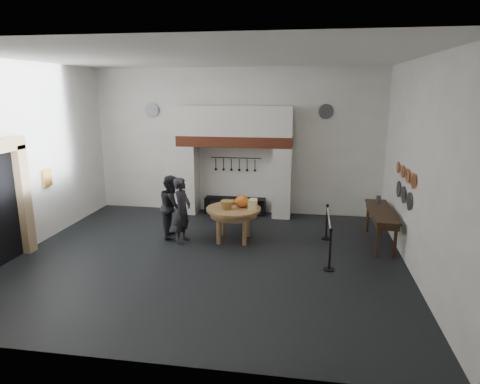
% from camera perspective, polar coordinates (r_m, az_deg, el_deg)
% --- Properties ---
extents(floor, '(9.00, 8.00, 0.02)m').
position_cam_1_polar(floor, '(10.16, -4.28, -8.72)').
color(floor, black).
rests_on(floor, ground).
extents(ceiling, '(9.00, 8.00, 0.02)m').
position_cam_1_polar(ceiling, '(9.43, -4.78, 17.49)').
color(ceiling, silver).
rests_on(ceiling, wall_back).
extents(wall_back, '(9.00, 0.02, 4.50)m').
position_cam_1_polar(wall_back, '(13.42, -0.48, 6.73)').
color(wall_back, white).
rests_on(wall_back, floor).
extents(wall_front, '(9.00, 0.02, 4.50)m').
position_cam_1_polar(wall_front, '(5.83, -13.79, -2.77)').
color(wall_front, white).
rests_on(wall_front, floor).
extents(wall_left, '(0.02, 8.00, 4.50)m').
position_cam_1_polar(wall_left, '(11.46, -27.01, 4.08)').
color(wall_left, white).
rests_on(wall_left, floor).
extents(wall_right, '(0.02, 8.00, 4.50)m').
position_cam_1_polar(wall_right, '(9.55, 22.78, 2.87)').
color(wall_right, white).
rests_on(wall_right, floor).
extents(chimney_pier_left, '(0.55, 0.70, 2.15)m').
position_cam_1_polar(chimney_pier_left, '(13.60, -6.86, 1.71)').
color(chimney_pier_left, silver).
rests_on(chimney_pier_left, floor).
extents(chimney_pier_right, '(0.55, 0.70, 2.15)m').
position_cam_1_polar(chimney_pier_right, '(13.11, 5.64, 1.29)').
color(chimney_pier_right, silver).
rests_on(chimney_pier_right, floor).
extents(hearth_brick_band, '(3.50, 0.72, 0.32)m').
position_cam_1_polar(hearth_brick_band, '(13.07, -0.74, 6.81)').
color(hearth_brick_band, '#9E442B').
rests_on(hearth_brick_band, chimney_pier_left).
extents(chimney_hood, '(3.50, 0.70, 0.90)m').
position_cam_1_polar(chimney_hood, '(13.01, -0.75, 9.48)').
color(chimney_hood, silver).
rests_on(chimney_hood, hearth_brick_band).
extents(iron_range, '(1.90, 0.45, 0.50)m').
position_cam_1_polar(iron_range, '(13.54, -0.66, -1.84)').
color(iron_range, black).
rests_on(iron_range, floor).
extents(utensil_rail, '(1.60, 0.02, 0.02)m').
position_cam_1_polar(utensil_rail, '(13.41, -0.53, 4.57)').
color(utensil_rail, black).
rests_on(utensil_rail, wall_back).
extents(door_recess, '(0.04, 1.10, 2.50)m').
position_cam_1_polar(door_recess, '(10.86, -29.37, -2.06)').
color(door_recess, black).
rests_on(door_recess, floor).
extents(door_jamb_far, '(0.22, 0.30, 2.60)m').
position_cam_1_polar(door_jamb_far, '(11.33, -26.88, -0.92)').
color(door_jamb_far, tan).
rests_on(door_jamb_far, floor).
extents(wall_plaque, '(0.05, 0.34, 0.44)m').
position_cam_1_polar(wall_plaque, '(12.19, -24.31, 1.72)').
color(wall_plaque, gold).
rests_on(wall_plaque, wall_left).
extents(work_table, '(1.42, 1.42, 0.07)m').
position_cam_1_polar(work_table, '(11.00, -0.86, -2.30)').
color(work_table, tan).
rests_on(work_table, floor).
extents(pumpkin, '(0.36, 0.36, 0.31)m').
position_cam_1_polar(pumpkin, '(11.01, 0.25, -1.26)').
color(pumpkin, orange).
rests_on(pumpkin, work_table).
extents(cheese_block_big, '(0.22, 0.22, 0.24)m').
position_cam_1_polar(cheese_block_big, '(10.84, 1.69, -1.70)').
color(cheese_block_big, '#EFDC8F').
rests_on(cheese_block_big, work_table).
extents(cheese_block_small, '(0.18, 0.18, 0.20)m').
position_cam_1_polar(cheese_block_small, '(11.13, 1.79, -1.39)').
color(cheese_block_small, '#F1D190').
rests_on(cheese_block_small, work_table).
extents(wicker_basket, '(0.32, 0.32, 0.22)m').
position_cam_1_polar(wicker_basket, '(10.85, -1.78, -1.74)').
color(wicker_basket, olive).
rests_on(wicker_basket, work_table).
extents(bread_loaf, '(0.31, 0.18, 0.13)m').
position_cam_1_polar(bread_loaf, '(11.32, -1.06, -1.31)').
color(bread_loaf, '#A26939').
rests_on(bread_loaf, work_table).
extents(visitor_near, '(0.47, 0.66, 1.69)m').
position_cam_1_polar(visitor_near, '(10.96, -7.71, -2.45)').
color(visitor_near, black).
rests_on(visitor_near, floor).
extents(visitor_far, '(0.83, 0.95, 1.66)m').
position_cam_1_polar(visitor_far, '(11.45, -9.05, -1.88)').
color(visitor_far, black).
rests_on(visitor_far, floor).
extents(side_table, '(0.55, 2.20, 0.06)m').
position_cam_1_polar(side_table, '(11.28, 18.36, -2.45)').
color(side_table, '#332412').
rests_on(side_table, floor).
extents(pewter_jug, '(0.12, 0.12, 0.22)m').
position_cam_1_polar(pewter_jug, '(11.82, 17.97, -1.00)').
color(pewter_jug, '#55555B').
rests_on(pewter_jug, side_table).
extents(copper_pan_a, '(0.03, 0.34, 0.34)m').
position_cam_1_polar(copper_pan_a, '(9.78, 22.13, 1.37)').
color(copper_pan_a, '#C6662D').
rests_on(copper_pan_a, wall_right).
extents(copper_pan_b, '(0.03, 0.32, 0.32)m').
position_cam_1_polar(copper_pan_b, '(10.31, 21.48, 2.01)').
color(copper_pan_b, '#C6662D').
rests_on(copper_pan_b, wall_right).
extents(copper_pan_c, '(0.03, 0.30, 0.30)m').
position_cam_1_polar(copper_pan_c, '(10.84, 20.89, 2.59)').
color(copper_pan_c, '#C6662D').
rests_on(copper_pan_c, wall_right).
extents(copper_pan_d, '(0.03, 0.28, 0.28)m').
position_cam_1_polar(copper_pan_d, '(11.37, 20.35, 3.11)').
color(copper_pan_d, '#C6662D').
rests_on(copper_pan_d, wall_right).
extents(pewter_plate_left, '(0.03, 0.40, 0.40)m').
position_cam_1_polar(pewter_plate_left, '(10.08, 21.64, -1.17)').
color(pewter_plate_left, '#4C4C51').
rests_on(pewter_plate_left, wall_right).
extents(pewter_plate_mid, '(0.03, 0.40, 0.40)m').
position_cam_1_polar(pewter_plate_mid, '(10.65, 20.98, -0.36)').
color(pewter_plate_mid, '#4C4C51').
rests_on(pewter_plate_mid, wall_right).
extents(pewter_plate_right, '(0.03, 0.40, 0.40)m').
position_cam_1_polar(pewter_plate_right, '(11.22, 20.38, 0.37)').
color(pewter_plate_right, '#4C4C51').
rests_on(pewter_plate_right, wall_right).
extents(pewter_plate_back_left, '(0.44, 0.03, 0.44)m').
position_cam_1_polar(pewter_plate_back_left, '(14.01, -11.66, 10.65)').
color(pewter_plate_back_left, '#4C4C51').
rests_on(pewter_plate_back_left, wall_back).
extents(pewter_plate_back_right, '(0.44, 0.03, 0.44)m').
position_cam_1_polar(pewter_plate_back_right, '(13.12, 11.39, 10.48)').
color(pewter_plate_back_right, '#4C4C51').
rests_on(pewter_plate_back_right, wall_back).
extents(barrier_post_near, '(0.05, 0.05, 0.90)m').
position_cam_1_polar(barrier_post_near, '(9.52, 11.92, -7.66)').
color(barrier_post_near, black).
rests_on(barrier_post_near, floor).
extents(barrier_post_far, '(0.05, 0.05, 0.90)m').
position_cam_1_polar(barrier_post_far, '(11.41, 11.49, -4.04)').
color(barrier_post_far, black).
rests_on(barrier_post_far, floor).
extents(barrier_rope, '(0.04, 2.00, 0.04)m').
position_cam_1_polar(barrier_rope, '(10.33, 11.79, -3.59)').
color(barrier_rope, beige).
rests_on(barrier_rope, barrier_post_near).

